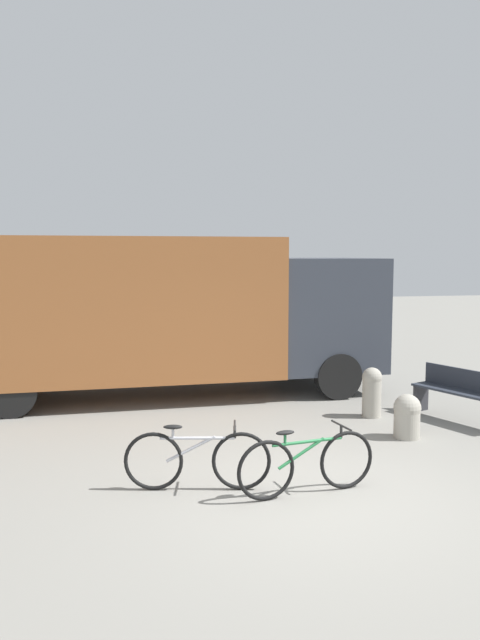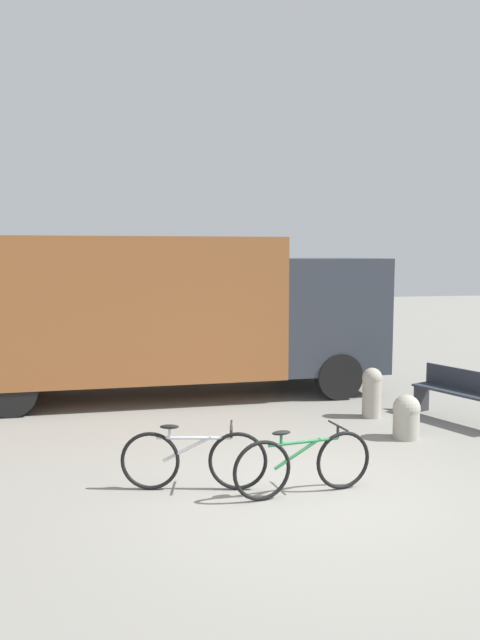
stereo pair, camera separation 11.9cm
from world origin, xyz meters
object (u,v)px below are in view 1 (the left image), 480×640
object	(u,v)px
delivery_truck	(158,309)
bicycle_middle	(307,463)
bollard_near_bench	(407,415)
bollard_far_bench	(372,390)
bicycle_near	(197,459)
park_bench	(465,392)

from	to	relation	value
delivery_truck	bicycle_middle	xyz separation A→B (m)	(1.23, -5.41, -1.29)
bollard_near_bench	bollard_far_bench	size ratio (longest dim) A/B	0.79
bicycle_near	bollard_far_bench	xyz separation A→B (m)	(3.30, 2.62, 0.09)
park_bench	bollard_far_bench	world-z (taller)	same
bicycle_near	bollard_far_bench	bearing A→B (deg)	49.98
bicycle_middle	bollard_near_bench	bearing A→B (deg)	31.28
bicycle_middle	bicycle_near	bearing A→B (deg)	153.28
bicycle_near	bollard_far_bench	distance (m)	4.22
park_bench	bicycle_middle	world-z (taller)	park_bench
park_bench	bollard_near_bench	world-z (taller)	park_bench
bollard_far_bench	bicycle_middle	bearing A→B (deg)	-124.98
bicycle_middle	bollard_far_bench	size ratio (longest dim) A/B	2.02
park_bench	bicycle_middle	bearing A→B (deg)	103.46
delivery_truck	bollard_near_bench	xyz separation A→B (m)	(3.35, -3.62, -1.32)
bollard_near_bench	bollard_far_bench	xyz separation A→B (m)	(-0.02, 1.23, 0.11)
delivery_truck	bollard_near_bench	size ratio (longest dim) A/B	12.79
park_bench	bollard_far_bench	bearing A→B (deg)	45.48
bicycle_middle	bollard_near_bench	world-z (taller)	bicycle_middle
park_bench	bicycle_near	world-z (taller)	park_bench
park_bench	bicycle_near	bearing A→B (deg)	92.10
park_bench	bicycle_middle	xyz separation A→B (m)	(-3.47, -2.44, -0.11)
delivery_truck	park_bench	xyz separation A→B (m)	(4.69, -2.97, -1.18)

